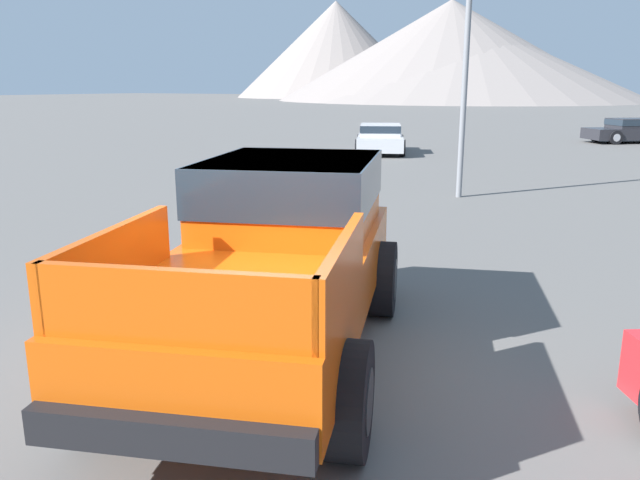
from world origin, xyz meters
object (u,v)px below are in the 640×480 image
parked_car_dark (632,130)px  street_lamp_post (469,6)px  orange_pickup_truck (279,247)px  parked_car_silver (380,138)px

parked_car_dark → street_lamp_post: size_ratio=0.61×
street_lamp_post → orange_pickup_truck: bearing=-84.3°
orange_pickup_truck → parked_car_silver: bearing=91.9°
orange_pickup_truck → parked_car_dark: bearing=67.8°
parked_car_silver → orange_pickup_truck: bearing=-93.0°
orange_pickup_truck → street_lamp_post: size_ratio=0.73×
orange_pickup_truck → street_lamp_post: bearing=77.3°
parked_car_silver → parked_car_dark: 13.38m
parked_car_dark → street_lamp_post: bearing=-44.4°
parked_car_silver → street_lamp_post: (5.81, -8.59, 3.88)m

